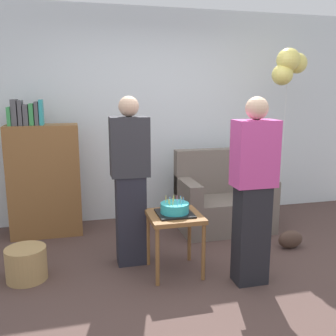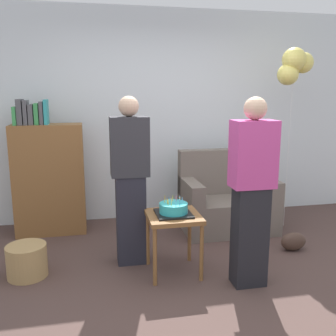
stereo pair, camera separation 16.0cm
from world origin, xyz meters
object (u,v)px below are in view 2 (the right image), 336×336
object	(u,v)px
wicker_basket	(27,261)
balloon_bunch	(295,65)
person_holding_cake	(252,192)
handbag	(293,241)
birthday_cake	(173,209)
bookshelf	(49,177)
side_table	(173,223)
couch	(226,202)
person_blowing_candles	(130,180)

from	to	relation	value
wicker_basket	balloon_bunch	distance (m)	3.57
person_holding_cake	handbag	distance (m)	1.20
handbag	wicker_basket	bearing A→B (deg)	-179.25
birthday_cake	bookshelf	bearing A→B (deg)	132.98
bookshelf	balloon_bunch	bearing A→B (deg)	-7.50
birthday_cake	person_holding_cake	bearing A→B (deg)	-29.48
wicker_basket	birthday_cake	bearing A→B (deg)	-8.03
birthday_cake	wicker_basket	distance (m)	1.42
bookshelf	birthday_cake	xyz separation A→B (m)	(1.22, -1.31, -0.07)
side_table	person_holding_cake	distance (m)	0.77
balloon_bunch	wicker_basket	bearing A→B (deg)	-166.00
side_table	birthday_cake	size ratio (longest dim) A/B	1.77
couch	balloon_bunch	bearing A→B (deg)	-5.88
person_blowing_candles	side_table	bearing A→B (deg)	-30.64
side_table	person_holding_cake	xyz separation A→B (m)	(0.60, -0.34, 0.35)
person_holding_cake	person_blowing_candles	bearing A→B (deg)	-8.01
bookshelf	person_holding_cake	xyz separation A→B (m)	(1.82, -1.65, 0.15)
bookshelf	couch	bearing A→B (deg)	-8.08
side_table	person_blowing_candles	world-z (taller)	person_blowing_candles
birthday_cake	person_holding_cake	xyz separation A→B (m)	(0.60, -0.34, 0.21)
wicker_basket	balloon_bunch	xyz separation A→B (m)	(2.98, 0.74, 1.82)
wicker_basket	person_blowing_candles	bearing A→B (deg)	6.61
person_holding_cake	side_table	bearing A→B (deg)	-3.80
wicker_basket	handbag	size ratio (longest dim) A/B	1.29
handbag	person_holding_cake	bearing A→B (deg)	-143.54
handbag	bookshelf	bearing A→B (deg)	157.19
side_table	balloon_bunch	bearing A→B (deg)	29.48
bookshelf	person_holding_cake	distance (m)	2.46
side_table	couch	bearing A→B (deg)	48.59
balloon_bunch	couch	bearing A→B (deg)	174.12
side_table	birthday_cake	world-z (taller)	birthday_cake
couch	person_blowing_candles	distance (m)	1.52
handbag	balloon_bunch	world-z (taller)	balloon_bunch
couch	balloon_bunch	xyz separation A→B (m)	(0.76, -0.08, 1.63)
bookshelf	balloon_bunch	size ratio (longest dim) A/B	0.73
bookshelf	handbag	bearing A→B (deg)	-22.81
person_blowing_candles	wicker_basket	xyz separation A→B (m)	(-0.97, -0.11, -0.68)
birthday_cake	person_blowing_candles	xyz separation A→B (m)	(-0.36, 0.30, 0.21)
bookshelf	side_table	world-z (taller)	bookshelf
balloon_bunch	handbag	bearing A→B (deg)	-111.96
birthday_cake	balloon_bunch	xyz separation A→B (m)	(1.65, 0.93, 1.35)
couch	handbag	distance (m)	0.95
bookshelf	wicker_basket	distance (m)	1.25
couch	birthday_cake	bearing A→B (deg)	-131.41
bookshelf	handbag	xyz separation A→B (m)	(2.58, -1.08, -0.59)
couch	side_table	xyz separation A→B (m)	(-0.89, -1.01, 0.14)
bookshelf	birthday_cake	world-z (taller)	bookshelf
couch	wicker_basket	distance (m)	2.37
side_table	birthday_cake	xyz separation A→B (m)	(0.00, -0.00, 0.14)
side_table	wicker_basket	xyz separation A→B (m)	(-1.33, 0.19, -0.33)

